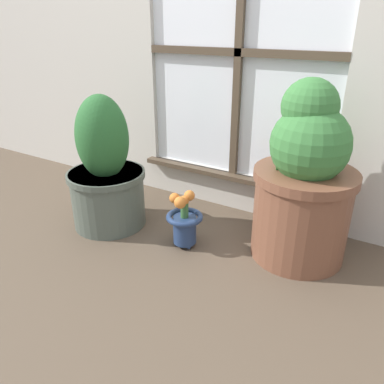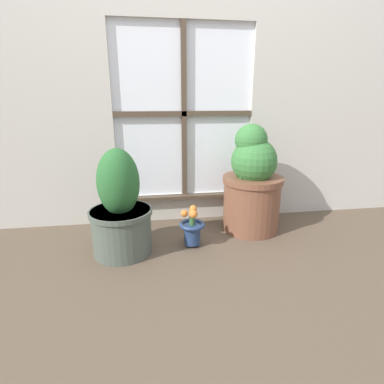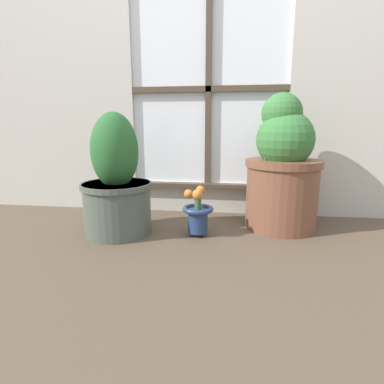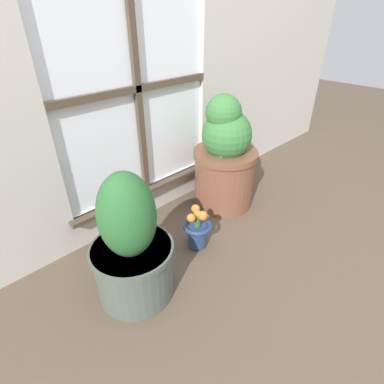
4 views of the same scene
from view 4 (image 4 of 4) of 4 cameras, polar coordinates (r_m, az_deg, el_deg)
The scene contains 4 objects.
ground_plane at distance 1.66m, azimuth 5.43°, elevation -12.71°, with size 10.00×10.00×0.00m, color brown.
potted_plant_left at distance 1.35m, azimuth -11.43°, elevation -10.60°, with size 0.37×0.37×0.64m.
potted_plant_right at distance 1.94m, azimuth 6.25°, elevation 6.32°, with size 0.41×0.41×0.74m.
flower_vase at distance 1.65m, azimuth 1.01°, elevation -7.03°, with size 0.16×0.16×0.26m.
Camera 4 is at (-0.94, -0.73, 1.16)m, focal length 28.00 mm.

